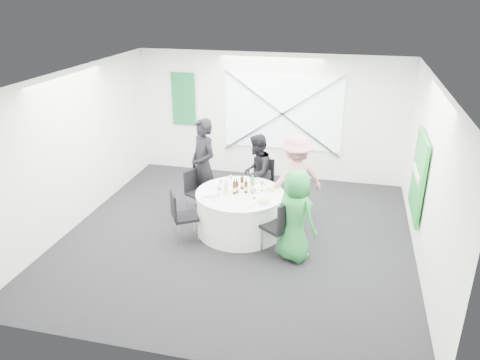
% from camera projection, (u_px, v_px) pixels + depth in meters
% --- Properties ---
extents(floor, '(6.00, 6.00, 0.00)m').
position_uv_depth(floor, '(237.00, 236.00, 8.28)').
color(floor, black).
rests_on(floor, ground).
extents(ceiling, '(6.00, 6.00, 0.00)m').
position_uv_depth(ceiling, '(237.00, 77.00, 7.20)').
color(ceiling, silver).
rests_on(ceiling, wall_back).
extents(wall_back, '(6.00, 0.00, 6.00)m').
position_uv_depth(wall_back, '(269.00, 117.00, 10.43)').
color(wall_back, white).
rests_on(wall_back, floor).
extents(wall_front, '(6.00, 0.00, 6.00)m').
position_uv_depth(wall_front, '(171.00, 257.00, 5.05)').
color(wall_front, white).
rests_on(wall_front, floor).
extents(wall_left, '(0.00, 6.00, 6.00)m').
position_uv_depth(wall_left, '(75.00, 149.00, 8.39)').
color(wall_left, white).
rests_on(wall_left, floor).
extents(wall_right, '(0.00, 6.00, 6.00)m').
position_uv_depth(wall_right, '(429.00, 179.00, 7.09)').
color(wall_right, white).
rests_on(wall_right, floor).
extents(window_panel, '(2.60, 0.03, 1.60)m').
position_uv_depth(window_panel, '(283.00, 113.00, 10.29)').
color(window_panel, white).
rests_on(window_panel, wall_back).
extents(window_brace_a, '(2.63, 0.05, 1.84)m').
position_uv_depth(window_brace_a, '(282.00, 114.00, 10.26)').
color(window_brace_a, silver).
rests_on(window_brace_a, window_panel).
extents(window_brace_b, '(2.63, 0.05, 1.84)m').
position_uv_depth(window_brace_b, '(282.00, 114.00, 10.26)').
color(window_brace_b, silver).
rests_on(window_brace_b, window_panel).
extents(green_banner, '(0.55, 0.04, 1.20)m').
position_uv_depth(green_banner, '(183.00, 99.00, 10.71)').
color(green_banner, '#136334').
rests_on(green_banner, wall_back).
extents(green_sign, '(0.05, 1.20, 1.40)m').
position_uv_depth(green_sign, '(418.00, 176.00, 7.72)').
color(green_sign, '#198E2C').
rests_on(green_sign, wall_right).
extents(banquet_table, '(1.56, 1.56, 0.76)m').
position_uv_depth(banquet_table, '(240.00, 212.00, 8.32)').
color(banquet_table, white).
rests_on(banquet_table, floor).
extents(chair_back, '(0.50, 0.51, 0.97)m').
position_uv_depth(chair_back, '(262.00, 179.00, 9.22)').
color(chair_back, black).
rests_on(chair_back, floor).
extents(chair_back_left, '(0.53, 0.52, 0.85)m').
position_uv_depth(chair_back_left, '(195.00, 189.00, 8.99)').
color(chair_back_left, black).
rests_on(chair_back_left, floor).
extents(chair_back_right, '(0.53, 0.53, 0.82)m').
position_uv_depth(chair_back_right, '(292.00, 195.00, 8.76)').
color(chair_back_right, black).
rests_on(chair_back_right, floor).
extents(chair_front_right, '(0.61, 0.61, 0.96)m').
position_uv_depth(chair_front_right, '(281.00, 224.00, 7.52)').
color(chair_front_right, black).
rests_on(chair_front_right, floor).
extents(chair_front_left, '(0.57, 0.57, 0.91)m').
position_uv_depth(chair_front_left, '(180.00, 213.00, 7.95)').
color(chair_front_left, black).
rests_on(chair_front_left, floor).
extents(person_man_back_left, '(0.79, 0.76, 1.82)m').
position_uv_depth(person_man_back_left, '(203.00, 165.00, 9.00)').
color(person_man_back_left, black).
rests_on(person_man_back_left, floor).
extents(person_man_back, '(0.47, 0.77, 1.51)m').
position_uv_depth(person_man_back, '(257.00, 172.00, 9.07)').
color(person_man_back, black).
rests_on(person_man_back, floor).
extents(person_woman_pink, '(1.20, 1.03, 1.70)m').
position_uv_depth(person_woman_pink, '(295.00, 180.00, 8.48)').
color(person_woman_pink, tan).
rests_on(person_woman_pink, floor).
extents(person_woman_green, '(0.89, 0.81, 1.53)m').
position_uv_depth(person_woman_green, '(295.00, 216.00, 7.35)').
color(person_woman_green, '#248538').
rests_on(person_woman_green, floor).
extents(plate_back, '(0.26, 0.26, 0.01)m').
position_uv_depth(plate_back, '(252.00, 180.00, 8.68)').
color(plate_back, white).
rests_on(plate_back, banquet_table).
extents(plate_back_left, '(0.26, 0.26, 0.01)m').
position_uv_depth(plate_back_left, '(218.00, 184.00, 8.52)').
color(plate_back_left, white).
rests_on(plate_back_left, banquet_table).
extents(plate_back_right, '(0.26, 0.26, 0.04)m').
position_uv_depth(plate_back_right, '(271.00, 190.00, 8.24)').
color(plate_back_right, white).
rests_on(plate_back_right, banquet_table).
extents(plate_front_right, '(0.27, 0.27, 0.04)m').
position_uv_depth(plate_front_right, '(263.00, 202.00, 7.78)').
color(plate_front_right, white).
rests_on(plate_front_right, banquet_table).
extents(plate_front_left, '(0.26, 0.26, 0.01)m').
position_uv_depth(plate_front_left, '(208.00, 198.00, 7.95)').
color(plate_front_left, white).
rests_on(plate_front_left, banquet_table).
extents(napkin, '(0.22, 0.18, 0.05)m').
position_uv_depth(napkin, '(210.00, 195.00, 7.97)').
color(napkin, white).
rests_on(napkin, plate_front_left).
extents(beer_bottle_a, '(0.06, 0.06, 0.26)m').
position_uv_depth(beer_bottle_a, '(237.00, 187.00, 8.14)').
color(beer_bottle_a, '#3B1E0A').
rests_on(beer_bottle_a, banquet_table).
extents(beer_bottle_b, '(0.06, 0.06, 0.28)m').
position_uv_depth(beer_bottle_b, '(242.00, 183.00, 8.29)').
color(beer_bottle_b, '#3B1E0A').
rests_on(beer_bottle_b, banquet_table).
extents(beer_bottle_c, '(0.06, 0.06, 0.26)m').
position_uv_depth(beer_bottle_c, '(246.00, 187.00, 8.14)').
color(beer_bottle_c, '#3B1E0A').
rests_on(beer_bottle_c, banquet_table).
extents(beer_bottle_d, '(0.06, 0.06, 0.27)m').
position_uv_depth(beer_bottle_d, '(234.00, 188.00, 8.09)').
color(beer_bottle_d, '#3B1E0A').
rests_on(beer_bottle_d, banquet_table).
extents(green_water_bottle, '(0.08, 0.08, 0.33)m').
position_uv_depth(green_water_bottle, '(252.00, 186.00, 8.10)').
color(green_water_bottle, green).
rests_on(green_water_bottle, banquet_table).
extents(clear_water_bottle, '(0.08, 0.08, 0.28)m').
position_uv_depth(clear_water_bottle, '(226.00, 188.00, 8.09)').
color(clear_water_bottle, silver).
rests_on(clear_water_bottle, banquet_table).
extents(wine_glass_a, '(0.07, 0.07, 0.17)m').
position_uv_depth(wine_glass_a, '(221.00, 183.00, 8.27)').
color(wine_glass_a, white).
rests_on(wine_glass_a, banquet_table).
extents(wine_glass_b, '(0.07, 0.07, 0.17)m').
position_uv_depth(wine_glass_b, '(231.00, 178.00, 8.46)').
color(wine_glass_b, white).
rests_on(wine_glass_b, banquet_table).
extents(wine_glass_c, '(0.07, 0.07, 0.17)m').
position_uv_depth(wine_glass_c, '(254.00, 192.00, 7.90)').
color(wine_glass_c, white).
rests_on(wine_glass_c, banquet_table).
extents(wine_glass_d, '(0.07, 0.07, 0.17)m').
position_uv_depth(wine_glass_d, '(219.00, 189.00, 8.02)').
color(wine_glass_d, white).
rests_on(wine_glass_d, banquet_table).
extents(wine_glass_e, '(0.07, 0.07, 0.17)m').
position_uv_depth(wine_glass_e, '(262.00, 184.00, 8.20)').
color(wine_glass_e, white).
rests_on(wine_glass_e, banquet_table).
extents(fork_a, '(0.09, 0.13, 0.01)m').
position_uv_depth(fork_a, '(273.00, 192.00, 8.19)').
color(fork_a, silver).
rests_on(fork_a, banquet_table).
extents(knife_a, '(0.10, 0.13, 0.01)m').
position_uv_depth(knife_a, '(264.00, 184.00, 8.51)').
color(knife_a, silver).
rests_on(knife_a, banquet_table).
extents(fork_b, '(0.11, 0.12, 0.01)m').
position_uv_depth(fork_b, '(207.00, 195.00, 8.08)').
color(fork_b, silver).
rests_on(fork_b, banquet_table).
extents(knife_b, '(0.10, 0.13, 0.01)m').
position_uv_depth(knife_b, '(214.00, 202.00, 7.82)').
color(knife_b, silver).
rests_on(knife_b, banquet_table).
extents(fork_c, '(0.11, 0.12, 0.01)m').
position_uv_depth(fork_c, '(251.00, 206.00, 7.67)').
color(fork_c, silver).
rests_on(fork_c, banquet_table).
extents(knife_c, '(0.10, 0.13, 0.01)m').
position_uv_depth(knife_c, '(269.00, 200.00, 7.88)').
color(knife_c, silver).
rests_on(knife_c, banquet_table).
extents(fork_d, '(0.09, 0.14, 0.01)m').
position_uv_depth(fork_d, '(224.00, 181.00, 8.63)').
color(fork_d, silver).
rests_on(fork_d, banquet_table).
extents(knife_d, '(0.08, 0.14, 0.01)m').
position_uv_depth(knife_d, '(211.00, 187.00, 8.38)').
color(knife_d, silver).
rests_on(knife_d, banquet_table).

